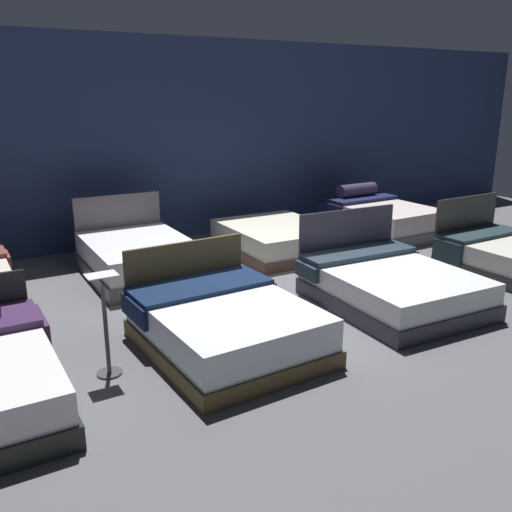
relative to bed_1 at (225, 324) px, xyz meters
name	(u,v)px	position (x,y,z in m)	size (l,w,h in m)	color
ground_plane	(271,299)	(1.18, 0.99, -0.28)	(18.00, 18.00, 0.02)	#5B5B60
showroom_back_wall	(164,141)	(1.18, 4.57, 1.48)	(18.00, 0.06, 3.50)	navy
bed_1	(225,324)	(0.00, 0.00, 0.00)	(1.64, 1.99, 0.95)	brown
bed_2	(390,285)	(2.37, 0.06, -0.02)	(1.76, 2.09, 1.05)	#2A2837
bed_5	(139,257)	(0.03, 2.79, 0.00)	(1.48, 2.04, 1.04)	#564F54
bed_6	(277,239)	(2.42, 2.80, -0.04)	(1.65, 1.96, 0.47)	brown
bed_7	(380,218)	(4.79, 2.89, 0.03)	(1.53, 2.05, 0.86)	#505659
price_sign	(107,337)	(-1.21, 0.06, 0.12)	(0.28, 0.24, 1.00)	#3F3F44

